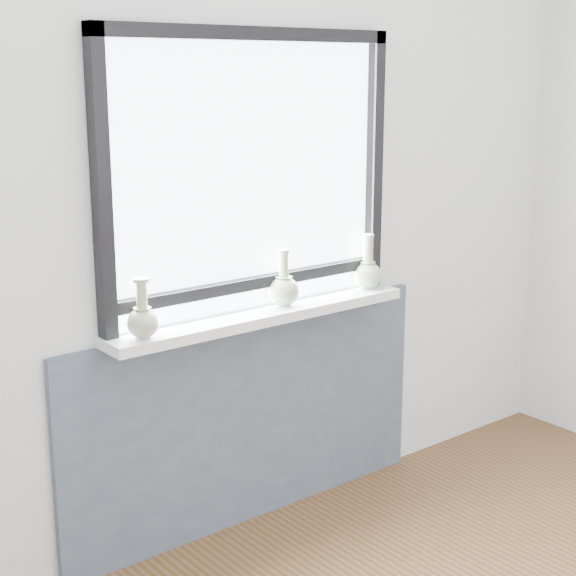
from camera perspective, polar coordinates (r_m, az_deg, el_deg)
back_wall at (r=3.38m, az=-2.76°, el=5.45°), size 3.60×0.02×2.60m
apron_panel at (r=3.59m, az=-2.31°, el=-8.47°), size 1.70×0.03×0.86m
windowsill at (r=3.39m, az=-1.69°, el=-1.79°), size 1.32×0.18×0.04m
window at (r=3.33m, az=-2.42°, el=7.77°), size 1.30×0.06×1.05m
vase_a at (r=3.07m, az=-9.38°, el=-1.99°), size 0.11×0.11×0.21m
vase_b at (r=3.44m, az=-0.28°, el=-0.02°), size 0.13×0.13×0.22m
vase_c at (r=3.72m, az=5.17°, el=1.05°), size 0.12×0.12×0.23m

